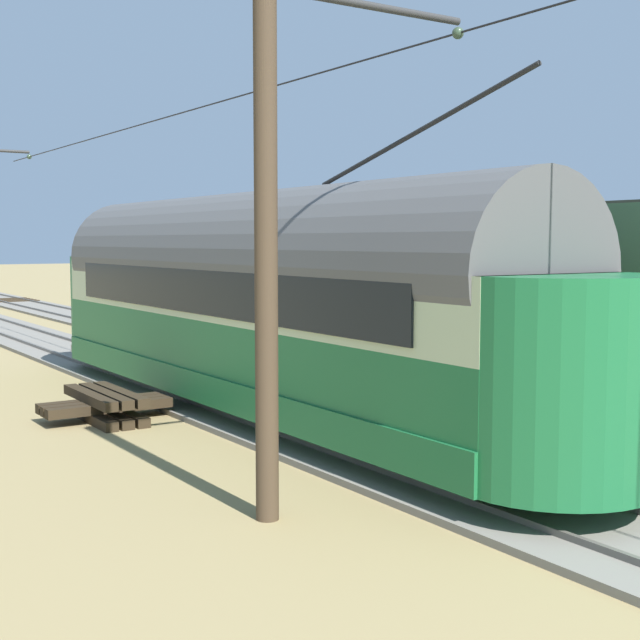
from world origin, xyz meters
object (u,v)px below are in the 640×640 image
(coach_adjacent, at_px, (455,300))
(spare_tie_stack, at_px, (105,405))
(catenary_pole_mid_near, at_px, (273,228))
(switch_stand, at_px, (186,313))
(vintage_streetcar, at_px, (260,300))

(coach_adjacent, bearing_deg, spare_tie_stack, -19.61)
(catenary_pole_mid_near, height_order, switch_stand, catenary_pole_mid_near)
(vintage_streetcar, relative_size, catenary_pole_mid_near, 2.55)
(coach_adjacent, height_order, catenary_pole_mid_near, catenary_pole_mid_near)
(vintage_streetcar, distance_m, spare_tie_stack, 3.54)
(coach_adjacent, distance_m, catenary_pole_mid_near, 8.44)
(switch_stand, relative_size, spare_tie_stack, 0.51)
(vintage_streetcar, bearing_deg, spare_tie_stack, -30.09)
(coach_adjacent, relative_size, spare_tie_stack, 5.07)
(switch_stand, xyz_separation_m, spare_tie_stack, (8.07, 13.98, -0.43))
(spare_tie_stack, bearing_deg, catenary_pole_mid_near, 87.24)
(catenary_pole_mid_near, xyz_separation_m, spare_tie_stack, (-0.33, -6.92, -3.26))
(catenary_pole_mid_near, bearing_deg, switch_stand, -111.89)
(vintage_streetcar, distance_m, catenary_pole_mid_near, 6.29)
(coach_adjacent, distance_m, spare_tie_stack, 7.29)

